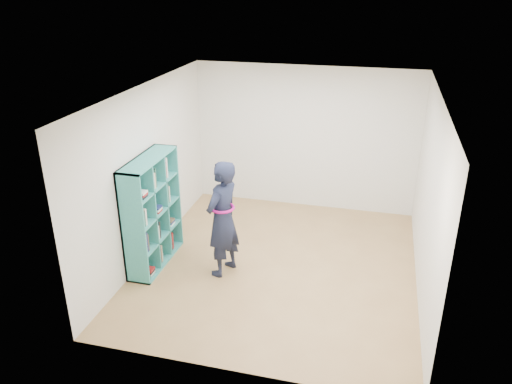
# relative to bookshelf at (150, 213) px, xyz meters

# --- Properties ---
(floor) EXTENTS (4.50, 4.50, 0.00)m
(floor) POSITION_rel_bookshelf_xyz_m (1.83, 0.35, -0.81)
(floor) COLOR #987145
(floor) RESTS_ON ground
(ceiling) EXTENTS (4.50, 4.50, 0.00)m
(ceiling) POSITION_rel_bookshelf_xyz_m (1.83, 0.35, 1.79)
(ceiling) COLOR white
(ceiling) RESTS_ON wall_back
(wall_left) EXTENTS (0.02, 4.50, 2.60)m
(wall_left) POSITION_rel_bookshelf_xyz_m (-0.17, 0.35, 0.49)
(wall_left) COLOR silver
(wall_left) RESTS_ON floor
(wall_right) EXTENTS (0.02, 4.50, 2.60)m
(wall_right) POSITION_rel_bookshelf_xyz_m (3.83, 0.35, 0.49)
(wall_right) COLOR silver
(wall_right) RESTS_ON floor
(wall_back) EXTENTS (4.00, 0.02, 2.60)m
(wall_back) POSITION_rel_bookshelf_xyz_m (1.83, 2.60, 0.49)
(wall_back) COLOR silver
(wall_back) RESTS_ON floor
(wall_front) EXTENTS (4.00, 0.02, 2.60)m
(wall_front) POSITION_rel_bookshelf_xyz_m (1.83, -1.90, 0.49)
(wall_front) COLOR silver
(wall_front) RESTS_ON floor
(bookshelf) EXTENTS (0.36, 1.25, 1.66)m
(bookshelf) POSITION_rel_bookshelf_xyz_m (0.00, 0.00, 0.00)
(bookshelf) COLOR teal
(bookshelf) RESTS_ON floor
(person) EXTENTS (0.59, 0.72, 1.72)m
(person) POSITION_rel_bookshelf_xyz_m (1.10, -0.00, 0.05)
(person) COLOR black
(person) RESTS_ON floor
(smartphone) EXTENTS (0.03, 0.09, 0.14)m
(smartphone) POSITION_rel_bookshelf_xyz_m (1.00, 0.12, 0.16)
(smartphone) COLOR silver
(smartphone) RESTS_ON person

